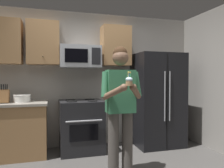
{
  "coord_description": "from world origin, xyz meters",
  "views": [
    {
      "loc": [
        -0.68,
        -2.54,
        1.34
      ],
      "look_at": [
        0.12,
        0.27,
        1.25
      ],
      "focal_mm": 34.79,
      "sensor_mm": 36.0,
      "label": 1
    }
  ],
  "objects_px": {
    "oven_range": "(81,126)",
    "bowl_large_white": "(22,98)",
    "refrigerator": "(157,100)",
    "microwave": "(80,57)",
    "cupcake": "(129,81)",
    "person": "(121,103)",
    "knife_block": "(4,96)"
  },
  "relations": [
    {
      "from": "oven_range",
      "to": "cupcake",
      "type": "distance_m",
      "value": 1.69
    },
    {
      "from": "bowl_large_white",
      "to": "person",
      "type": "bearing_deg",
      "value": -39.73
    },
    {
      "from": "oven_range",
      "to": "bowl_large_white",
      "type": "height_order",
      "value": "bowl_large_white"
    },
    {
      "from": "knife_block",
      "to": "bowl_large_white",
      "type": "height_order",
      "value": "knife_block"
    },
    {
      "from": "cupcake",
      "to": "bowl_large_white",
      "type": "bearing_deg",
      "value": 133.12
    },
    {
      "from": "refrigerator",
      "to": "person",
      "type": "distance_m",
      "value": 1.54
    },
    {
      "from": "refrigerator",
      "to": "person",
      "type": "xyz_separation_m",
      "value": [
        -1.11,
        -1.06,
        0.1
      ]
    },
    {
      "from": "knife_block",
      "to": "cupcake",
      "type": "relative_size",
      "value": 1.84
    },
    {
      "from": "oven_range",
      "to": "microwave",
      "type": "relative_size",
      "value": 1.26
    },
    {
      "from": "microwave",
      "to": "refrigerator",
      "type": "bearing_deg",
      "value": -6.03
    },
    {
      "from": "refrigerator",
      "to": "microwave",
      "type": "bearing_deg",
      "value": 173.97
    },
    {
      "from": "refrigerator",
      "to": "person",
      "type": "relative_size",
      "value": 1.02
    },
    {
      "from": "knife_block",
      "to": "person",
      "type": "height_order",
      "value": "person"
    },
    {
      "from": "person",
      "to": "cupcake",
      "type": "height_order",
      "value": "person"
    },
    {
      "from": "microwave",
      "to": "person",
      "type": "bearing_deg",
      "value": -72.22
    },
    {
      "from": "oven_range",
      "to": "microwave",
      "type": "xyz_separation_m",
      "value": [
        0.0,
        0.12,
        1.26
      ]
    },
    {
      "from": "refrigerator",
      "to": "bowl_large_white",
      "type": "height_order",
      "value": "refrigerator"
    },
    {
      "from": "oven_range",
      "to": "bowl_large_white",
      "type": "relative_size",
      "value": 3.34
    },
    {
      "from": "cupcake",
      "to": "refrigerator",
      "type": "bearing_deg",
      "value": 51.27
    },
    {
      "from": "bowl_large_white",
      "to": "person",
      "type": "distance_m",
      "value": 1.8
    },
    {
      "from": "knife_block",
      "to": "cupcake",
      "type": "bearing_deg",
      "value": -40.14
    },
    {
      "from": "refrigerator",
      "to": "knife_block",
      "type": "relative_size",
      "value": 5.63
    },
    {
      "from": "bowl_large_white",
      "to": "oven_range",
      "type": "bearing_deg",
      "value": -3.35
    },
    {
      "from": "microwave",
      "to": "refrigerator",
      "type": "xyz_separation_m",
      "value": [
        1.5,
        -0.16,
        -0.82
      ]
    },
    {
      "from": "microwave",
      "to": "cupcake",
      "type": "relative_size",
      "value": 4.26
    },
    {
      "from": "bowl_large_white",
      "to": "refrigerator",
      "type": "bearing_deg",
      "value": -2.24
    },
    {
      "from": "knife_block",
      "to": "refrigerator",
      "type": "bearing_deg",
      "value": -0.2
    },
    {
      "from": "oven_range",
      "to": "bowl_large_white",
      "type": "distance_m",
      "value": 1.13
    },
    {
      "from": "microwave",
      "to": "cupcake",
      "type": "xyz_separation_m",
      "value": [
        0.39,
        -1.54,
        -0.43
      ]
    },
    {
      "from": "refrigerator",
      "to": "bowl_large_white",
      "type": "xyz_separation_m",
      "value": [
        -2.5,
        0.1,
        0.09
      ]
    },
    {
      "from": "person",
      "to": "bowl_large_white",
      "type": "bearing_deg",
      "value": 140.27
    },
    {
      "from": "microwave",
      "to": "person",
      "type": "distance_m",
      "value": 1.47
    }
  ]
}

